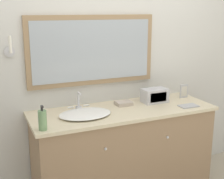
{
  "coord_description": "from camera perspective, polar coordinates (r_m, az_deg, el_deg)",
  "views": [
    {
      "loc": [
        -1.19,
        -2.14,
        1.76
      ],
      "look_at": [
        -0.11,
        0.33,
        1.07
      ],
      "focal_mm": 50.0,
      "sensor_mm": 36.0,
      "label": 1
    }
  ],
  "objects": [
    {
      "name": "picture_frame",
      "position": [
        3.32,
        13.0,
        -0.29
      ],
      "size": [
        0.09,
        0.01,
        0.14
      ],
      "color": "#B2B2B7",
      "rests_on": "vanity_counter"
    },
    {
      "name": "appliance_box",
      "position": [
        3.11,
        7.82,
        -1.1
      ],
      "size": [
        0.25,
        0.15,
        0.14
      ],
      "color": "#BCBCC1",
      "rests_on": "vanity_counter"
    },
    {
      "name": "vanity_counter",
      "position": [
        3.04,
        2.01,
        -11.4
      ],
      "size": [
        1.71,
        0.61,
        0.87
      ],
      "color": "#937556",
      "rests_on": "ground_plane"
    },
    {
      "name": "hand_towel_near_sink",
      "position": [
        3.0,
        2.13,
        -2.53
      ],
      "size": [
        0.15,
        0.13,
        0.04
      ],
      "color": "#B7A899",
      "rests_on": "vanity_counter"
    },
    {
      "name": "wall_back",
      "position": [
        3.08,
        -0.58,
        5.37
      ],
      "size": [
        8.0,
        0.18,
        2.55
      ],
      "color": "silver",
      "rests_on": "ground_plane"
    },
    {
      "name": "metal_tray",
      "position": [
        3.05,
        13.81,
        -2.93
      ],
      "size": [
        0.18,
        0.11,
        0.01
      ],
      "color": "#ADADB2",
      "rests_on": "vanity_counter"
    },
    {
      "name": "sink_basin",
      "position": [
        2.72,
        -4.98,
        -4.37
      ],
      "size": [
        0.46,
        0.38,
        0.17
      ],
      "color": "white",
      "rests_on": "vanity_counter"
    },
    {
      "name": "soap_bottle",
      "position": [
        2.43,
        -12.59,
        -5.46
      ],
      "size": [
        0.06,
        0.06,
        0.2
      ],
      "color": "#709966",
      "rests_on": "vanity_counter"
    }
  ]
}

